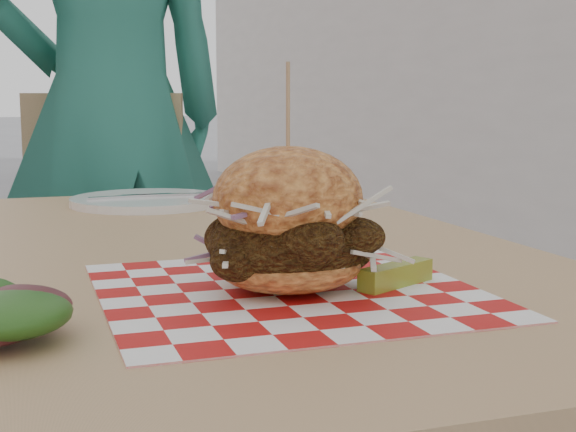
# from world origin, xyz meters

# --- Properties ---
(diner) EXTENTS (0.72, 0.54, 1.80)m
(diner) POSITION_xyz_m (-0.19, 1.02, 0.90)
(diner) COLOR #287463
(diner) RESTS_ON ground
(patio_table) EXTENTS (0.80, 1.20, 0.75)m
(patio_table) POSITION_xyz_m (-0.21, -0.09, 0.67)
(patio_table) COLOR tan
(patio_table) RESTS_ON ground
(patio_chair) EXTENTS (0.54, 0.54, 0.95)m
(patio_chair) POSITION_xyz_m (-0.18, 1.00, 0.55)
(patio_chair) COLOR tan
(patio_chair) RESTS_ON ground
(paper_liner) EXTENTS (0.36, 0.36, 0.00)m
(paper_liner) POSITION_xyz_m (-0.18, -0.35, 0.75)
(paper_liner) COLOR red
(paper_liner) RESTS_ON patio_table
(sandwich) EXTENTS (0.19, 0.19, 0.22)m
(sandwich) POSITION_xyz_m (-0.18, -0.35, 0.81)
(sandwich) COLOR #EB9342
(sandwich) RESTS_ON paper_liner
(pickle_spear) EXTENTS (0.09, 0.06, 0.02)m
(pickle_spear) POSITION_xyz_m (-0.07, -0.37, 0.76)
(pickle_spear) COLOR #A5AA31
(pickle_spear) RESTS_ON paper_liner
(place_setting) EXTENTS (0.27, 0.27, 0.02)m
(place_setting) POSITION_xyz_m (-0.21, 0.34, 0.76)
(place_setting) COLOR white
(place_setting) RESTS_ON patio_table
(kraft_tray) EXTENTS (0.15, 0.12, 0.06)m
(kraft_tray) POSITION_xyz_m (0.04, 0.25, 0.77)
(kraft_tray) COLOR #966E44
(kraft_tray) RESTS_ON patio_table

